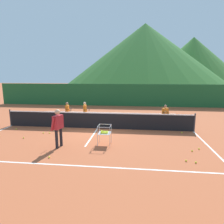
{
  "coord_description": "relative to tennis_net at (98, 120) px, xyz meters",
  "views": [
    {
      "loc": [
        2.16,
        -11.17,
        3.18
      ],
      "look_at": [
        0.95,
        -0.71,
        1.16
      ],
      "focal_mm": 31.32,
      "sensor_mm": 36.0,
      "label": 1
    }
  ],
  "objects": [
    {
      "name": "ground_plane",
      "position": [
        0.0,
        0.0,
        -0.5
      ],
      "size": [
        120.0,
        120.0,
        0.0
      ],
      "primitive_type": "plane",
      "color": "#B25633"
    },
    {
      "name": "line_baseline_near",
      "position": [
        0.0,
        -4.91,
        -0.5
      ],
      "size": [
        11.07,
        0.08,
        0.01
      ],
      "primitive_type": "cube",
      "color": "white",
      "rests_on": "ground"
    },
    {
      "name": "line_baseline_far",
      "position": [
        0.0,
        5.11,
        -0.5
      ],
      "size": [
        11.07,
        0.08,
        0.01
      ],
      "primitive_type": "cube",
      "color": "white",
      "rests_on": "ground"
    },
    {
      "name": "line_sideline_west",
      "position": [
        -5.53,
        0.0,
        -0.5
      ],
      "size": [
        0.08,
        10.02,
        0.01
      ],
      "primitive_type": "cube",
      "color": "white",
      "rests_on": "ground"
    },
    {
      "name": "line_sideline_east",
      "position": [
        5.53,
        0.0,
        -0.5
      ],
      "size": [
        0.08,
        10.02,
        0.01
      ],
      "primitive_type": "cube",
      "color": "white",
      "rests_on": "ground"
    },
    {
      "name": "line_service_center",
      "position": [
        0.0,
        0.0,
        -0.5
      ],
      "size": [
        0.08,
        6.13,
        0.01
      ],
      "primitive_type": "cube",
      "color": "white",
      "rests_on": "ground"
    },
    {
      "name": "tennis_net",
      "position": [
        0.0,
        0.0,
        0.0
      ],
      "size": [
        11.21,
        0.08,
        1.05
      ],
      "color": "#333338",
      "rests_on": "ground"
    },
    {
      "name": "instructor",
      "position": [
        -1.14,
        -3.21,
        0.53
      ],
      "size": [
        0.44,
        0.83,
        1.71
      ],
      "color": "black",
      "rests_on": "ground"
    },
    {
      "name": "student_0",
      "position": [
        -2.43,
        1.69,
        0.29
      ],
      "size": [
        0.45,
        0.61,
        1.32
      ],
      "color": "silver",
      "rests_on": "ground"
    },
    {
      "name": "student_1",
      "position": [
        -1.16,
        1.6,
        0.32
      ],
      "size": [
        0.5,
        0.61,
        1.37
      ],
      "color": "silver",
      "rests_on": "ground"
    },
    {
      "name": "student_2",
      "position": [
        4.11,
        1.24,
        0.29
      ],
      "size": [
        0.53,
        0.65,
        1.32
      ],
      "color": "silver",
      "rests_on": "ground"
    },
    {
      "name": "ball_cart",
      "position": [
        0.82,
        -2.66,
        0.08
      ],
      "size": [
        0.58,
        0.58,
        0.9
      ],
      "color": "#B7B7BC",
      "rests_on": "ground"
    },
    {
      "name": "tennis_ball_0",
      "position": [
        4.44,
        -4.21,
        -0.47
      ],
      "size": [
        0.07,
        0.07,
        0.07
      ],
      "primitive_type": "sphere",
      "color": "yellow",
      "rests_on": "ground"
    },
    {
      "name": "tennis_ball_1",
      "position": [
        4.98,
        -2.82,
        -0.47
      ],
      "size": [
        0.07,
        0.07,
        0.07
      ],
      "primitive_type": "sphere",
      "color": "yellow",
      "rests_on": "ground"
    },
    {
      "name": "tennis_ball_2",
      "position": [
        4.12,
        -4.1,
        -0.47
      ],
      "size": [
        0.07,
        0.07,
        0.07
      ],
      "primitive_type": "sphere",
      "color": "yellow",
      "rests_on": "ground"
    },
    {
      "name": "tennis_ball_3",
      "position": [
        -1.08,
        -4.39,
        -0.47
      ],
      "size": [
        0.07,
        0.07,
        0.07
      ],
      "primitive_type": "sphere",
      "color": "yellow",
      "rests_on": "ground"
    },
    {
      "name": "tennis_ball_5",
      "position": [
        4.62,
        -3.09,
        -0.47
      ],
      "size": [
        0.07,
        0.07,
        0.07
      ],
      "primitive_type": "sphere",
      "color": "yellow",
      "rests_on": "ground"
    },
    {
      "name": "tennis_ball_6",
      "position": [
        -4.71,
        -0.81,
        -0.47
      ],
      "size": [
        0.07,
        0.07,
        0.07
      ],
      "primitive_type": "sphere",
      "color": "yellow",
      "rests_on": "ground"
    },
    {
      "name": "tennis_ball_7",
      "position": [
        4.8,
        -0.42,
        -0.47
      ],
      "size": [
        0.07,
        0.07,
        0.07
      ],
      "primitive_type": "sphere",
      "color": "yellow",
      "rests_on": "ground"
    },
    {
      "name": "tennis_ball_8",
      "position": [
        -3.39,
        -2.27,
        -0.47
      ],
      "size": [
        0.07,
        0.07,
        0.07
      ],
      "primitive_type": "sphere",
      "color": "yellow",
      "rests_on": "ground"
    },
    {
      "name": "tennis_ball_9",
      "position": [
        -2.77,
        -1.35,
        -0.47
      ],
      "size": [
        0.07,
        0.07,
        0.07
      ],
      "primitive_type": "sphere",
      "color": "yellow",
      "rests_on": "ground"
    },
    {
      "name": "tennis_ball_10",
      "position": [
        -2.44,
        -1.32,
        -0.47
      ],
      "size": [
        0.07,
        0.07,
        0.07
      ],
      "primitive_type": "sphere",
      "color": "yellow",
      "rests_on": "ground"
    },
    {
      "name": "windscreen_fence",
      "position": [
        0.0,
        8.72,
        0.63
      ],
      "size": [
        24.35,
        0.08,
        2.25
      ],
      "primitive_type": "cube",
      "color": "#1E5B2D",
      "rests_on": "ground"
    },
    {
      "name": "hill_0",
      "position": [
        5.19,
        56.25,
        9.2
      ],
      "size": [
        51.29,
        51.29,
        19.39
      ],
      "primitive_type": "cone",
      "color": "#2D6628",
      "rests_on": "ground"
    },
    {
      "name": "hill_1",
      "position": [
        23.08,
        65.8,
        7.77
      ],
      "size": [
        36.58,
        36.58,
        16.54
      ],
      "primitive_type": "cone",
      "color": "#38702D",
      "rests_on": "ground"
    }
  ]
}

